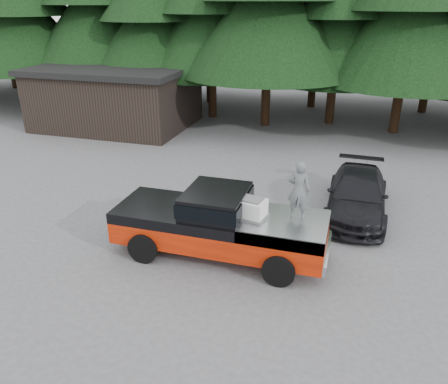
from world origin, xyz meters
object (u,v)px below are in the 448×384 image
(utility_building, at_px, (117,96))
(man_on_bed, at_px, (299,190))
(parked_car, at_px, (357,195))
(pickup_truck, at_px, (220,233))
(air_compressor, at_px, (252,209))

(utility_building, bearing_deg, man_on_bed, -44.10)
(man_on_bed, xyz_separation_m, parked_car, (1.53, 3.53, -1.44))
(pickup_truck, relative_size, utility_building, 0.71)
(man_on_bed, relative_size, utility_building, 0.19)
(parked_car, height_order, utility_building, utility_building)
(pickup_truck, height_order, utility_building, utility_building)
(pickup_truck, xyz_separation_m, man_on_bed, (2.06, 0.22, 1.45))
(parked_car, bearing_deg, pickup_truck, -132.76)
(air_compressor, distance_m, utility_building, 15.80)
(air_compressor, relative_size, parked_car, 0.15)
(parked_car, bearing_deg, man_on_bed, -112.45)
(pickup_truck, height_order, man_on_bed, man_on_bed)
(pickup_truck, relative_size, air_compressor, 8.61)
(man_on_bed, relative_size, parked_car, 0.34)
(pickup_truck, height_order, parked_car, parked_car)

